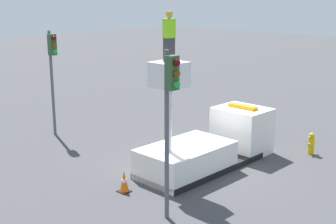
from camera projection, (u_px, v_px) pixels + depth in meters
ground_plane at (201, 168)px, 18.83m from camera, size 120.00×120.00×0.00m
bucket_truck at (210, 145)px, 18.99m from camera, size 6.43×2.28×4.49m
worker at (169, 37)px, 16.23m from camera, size 0.40×0.26×1.75m
traffic_light_pole at (170, 103)px, 13.68m from camera, size 0.34×0.57×5.27m
traffic_light_across at (52, 62)px, 22.32m from camera, size 0.34×0.57×5.13m
fire_hydrant at (311, 144)px, 20.37m from camera, size 0.51×0.27×0.97m
traffic_cone_rear at (124, 182)px, 16.50m from camera, size 0.41×0.41×0.79m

